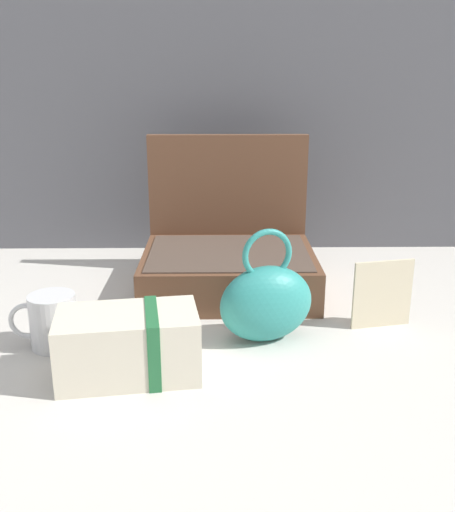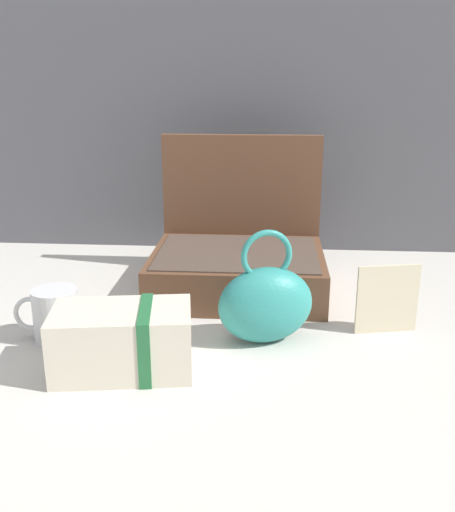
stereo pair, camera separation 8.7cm
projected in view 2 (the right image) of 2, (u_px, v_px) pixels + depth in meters
ground_plane at (225, 331)px, 1.13m from camera, size 6.00×6.00×0.00m
open_suitcase at (238, 257)px, 1.34m from camera, size 0.38×0.32×0.34m
teal_pouch_handbag at (266, 303)px, 1.07m from camera, size 0.20×0.15×0.21m
cream_toiletry_bag at (125, 340)px, 0.97m from camera, size 0.24×0.16×0.11m
coffee_mug at (55, 315)px, 1.08m from camera, size 0.12×0.08×0.10m
info_card_left at (387, 299)px, 1.11m from camera, size 0.12×0.03×0.14m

